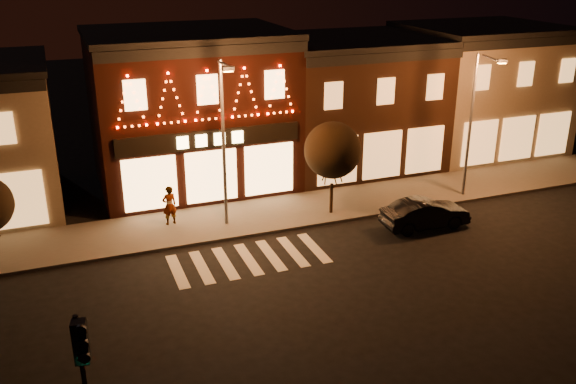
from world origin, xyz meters
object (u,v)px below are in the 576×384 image
streetlamp_mid (224,132)px  dark_sedan (425,214)px  pedestrian (169,205)px  traffic_signal_near (84,371)px

streetlamp_mid → dark_sedan: bearing=-23.6°
streetlamp_mid → dark_sedan: streetlamp_mid is taller
streetlamp_mid → pedestrian: bearing=152.9°
dark_sedan → pedestrian: 11.86m
dark_sedan → pedestrian: size_ratio=2.20×
traffic_signal_near → streetlamp_mid: streetlamp_mid is taller
traffic_signal_near → dark_sedan: size_ratio=1.11×
traffic_signal_near → pedestrian: size_ratio=2.44×
traffic_signal_near → streetlamp_mid: (6.95, 13.41, 1.26)m
dark_sedan → streetlamp_mid: bearing=71.4°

